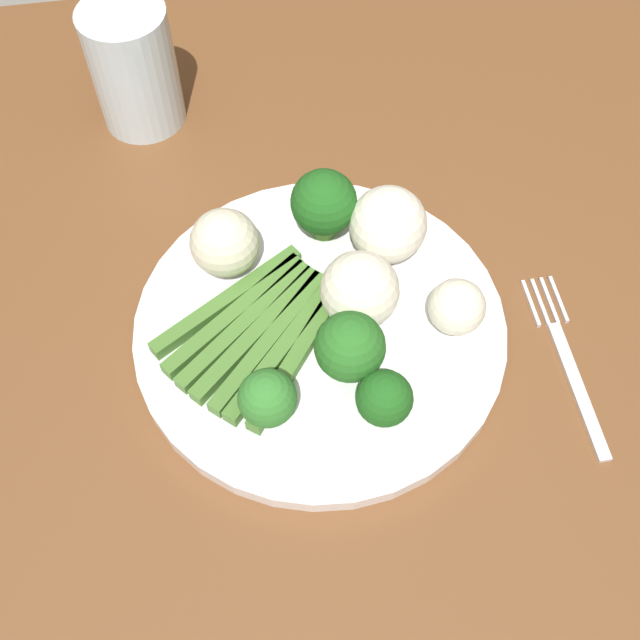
{
  "coord_description": "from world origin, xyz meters",
  "views": [
    {
      "loc": [
        -0.08,
        -0.35,
        1.29
      ],
      "look_at": [
        -0.03,
        -0.03,
        0.77
      ],
      "focal_mm": 43.29,
      "sensor_mm": 36.0,
      "label": 1
    }
  ],
  "objects_px": {
    "broccoli_right": "(324,203)",
    "broccoli_front": "(350,348)",
    "cauliflower_edge": "(225,243)",
    "plate": "(320,328)",
    "asparagus_bundle": "(260,331)",
    "water_glass": "(134,68)",
    "cauliflower_outer_edge": "(357,291)",
    "broccoli_front_left": "(387,399)",
    "cauliflower_back_right": "(388,225)",
    "cauliflower_near_fork": "(457,307)",
    "broccoli_back": "(267,399)",
    "fork": "(567,360)",
    "dining_table": "(348,358)"
  },
  "relations": [
    {
      "from": "asparagus_bundle",
      "to": "broccoli_front",
      "type": "height_order",
      "value": "broccoli_front"
    },
    {
      "from": "plate",
      "to": "asparagus_bundle",
      "type": "xyz_separation_m",
      "value": [
        -0.05,
        -0.0,
        0.01
      ]
    },
    {
      "from": "asparagus_bundle",
      "to": "broccoli_back",
      "type": "height_order",
      "value": "broccoli_back"
    },
    {
      "from": "fork",
      "to": "plate",
      "type": "bearing_deg",
      "value": 72.77
    },
    {
      "from": "broccoli_right",
      "to": "broccoli_front",
      "type": "relative_size",
      "value": 1.04
    },
    {
      "from": "cauliflower_near_fork",
      "to": "fork",
      "type": "xyz_separation_m",
      "value": [
        0.08,
        -0.04,
        -0.04
      ]
    },
    {
      "from": "broccoli_back",
      "to": "cauliflower_back_right",
      "type": "distance_m",
      "value": 0.18
    },
    {
      "from": "asparagus_bundle",
      "to": "cauliflower_outer_edge",
      "type": "xyz_separation_m",
      "value": [
        0.08,
        0.01,
        0.03
      ]
    },
    {
      "from": "cauliflower_edge",
      "to": "cauliflower_near_fork",
      "type": "xyz_separation_m",
      "value": [
        0.17,
        -0.09,
        -0.01
      ]
    },
    {
      "from": "broccoli_front",
      "to": "water_glass",
      "type": "xyz_separation_m",
      "value": [
        -0.14,
        0.32,
        0.01
      ]
    },
    {
      "from": "broccoli_right",
      "to": "cauliflower_edge",
      "type": "xyz_separation_m",
      "value": [
        -0.08,
        -0.02,
        -0.01
      ]
    },
    {
      "from": "broccoli_front",
      "to": "cauliflower_back_right",
      "type": "height_order",
      "value": "same"
    },
    {
      "from": "cauliflower_edge",
      "to": "broccoli_front",
      "type": "bearing_deg",
      "value": -55.34
    },
    {
      "from": "plate",
      "to": "cauliflower_edge",
      "type": "xyz_separation_m",
      "value": [
        -0.07,
        0.07,
        0.04
      ]
    },
    {
      "from": "water_glass",
      "to": "cauliflower_outer_edge",
      "type": "bearing_deg",
      "value": -59.31
    },
    {
      "from": "cauliflower_outer_edge",
      "to": "asparagus_bundle",
      "type": "bearing_deg",
      "value": -174.0
    },
    {
      "from": "broccoli_front",
      "to": "fork",
      "type": "height_order",
      "value": "broccoli_front"
    },
    {
      "from": "broccoli_back",
      "to": "broccoli_front",
      "type": "xyz_separation_m",
      "value": [
        0.06,
        0.03,
        0.01
      ]
    },
    {
      "from": "cauliflower_back_right",
      "to": "water_glass",
      "type": "relative_size",
      "value": 0.54
    },
    {
      "from": "plate",
      "to": "cauliflower_near_fork",
      "type": "distance_m",
      "value": 0.11
    },
    {
      "from": "broccoli_front",
      "to": "broccoli_right",
      "type": "bearing_deg",
      "value": 88.53
    },
    {
      "from": "broccoli_right",
      "to": "broccoli_front_left",
      "type": "distance_m",
      "value": 0.18
    },
    {
      "from": "broccoli_back",
      "to": "broccoli_front_left",
      "type": "bearing_deg",
      "value": -8.86
    },
    {
      "from": "cauliflower_edge",
      "to": "cauliflower_outer_edge",
      "type": "bearing_deg",
      "value": -33.83
    },
    {
      "from": "asparagus_bundle",
      "to": "cauliflower_back_right",
      "type": "bearing_deg",
      "value": 167.25
    },
    {
      "from": "broccoli_front_left",
      "to": "cauliflower_edge",
      "type": "xyz_separation_m",
      "value": [
        -0.1,
        0.16,
        -0.0
      ]
    },
    {
      "from": "plate",
      "to": "cauliflower_near_fork",
      "type": "height_order",
      "value": "cauliflower_near_fork"
    },
    {
      "from": "broccoli_right",
      "to": "broccoli_front_left",
      "type": "xyz_separation_m",
      "value": [
        0.02,
        -0.18,
        -0.01
      ]
    },
    {
      "from": "fork",
      "to": "broccoli_front",
      "type": "bearing_deg",
      "value": 86.03
    },
    {
      "from": "cauliflower_back_right",
      "to": "water_glass",
      "type": "height_order",
      "value": "water_glass"
    },
    {
      "from": "plate",
      "to": "cauliflower_back_right",
      "type": "bearing_deg",
      "value": 44.11
    },
    {
      "from": "broccoli_front_left",
      "to": "cauliflower_outer_edge",
      "type": "bearing_deg",
      "value": 92.38
    },
    {
      "from": "broccoli_front_left",
      "to": "cauliflower_back_right",
      "type": "height_order",
      "value": "cauliflower_back_right"
    },
    {
      "from": "asparagus_bundle",
      "to": "cauliflower_edge",
      "type": "height_order",
      "value": "cauliflower_edge"
    },
    {
      "from": "plate",
      "to": "asparagus_bundle",
      "type": "distance_m",
      "value": 0.05
    },
    {
      "from": "broccoli_front",
      "to": "broccoli_front_left",
      "type": "height_order",
      "value": "broccoli_front"
    },
    {
      "from": "plate",
      "to": "cauliflower_edge",
      "type": "distance_m",
      "value": 0.1
    },
    {
      "from": "broccoli_front_left",
      "to": "cauliflower_near_fork",
      "type": "xyz_separation_m",
      "value": [
        0.07,
        0.07,
        -0.01
      ]
    },
    {
      "from": "broccoli_front",
      "to": "cauliflower_back_right",
      "type": "bearing_deg",
      "value": 64.77
    },
    {
      "from": "broccoli_right",
      "to": "fork",
      "type": "relative_size",
      "value": 0.41
    },
    {
      "from": "broccoli_right",
      "to": "cauliflower_back_right",
      "type": "distance_m",
      "value": 0.06
    },
    {
      "from": "dining_table",
      "to": "broccoli_front",
      "type": "relative_size",
      "value": 20.7
    },
    {
      "from": "dining_table",
      "to": "cauliflower_edge",
      "type": "distance_m",
      "value": 0.18
    },
    {
      "from": "dining_table",
      "to": "cauliflower_back_right",
      "type": "bearing_deg",
      "value": 45.41
    },
    {
      "from": "broccoli_back",
      "to": "cauliflower_near_fork",
      "type": "relative_size",
      "value": 1.17
    },
    {
      "from": "cauliflower_outer_edge",
      "to": "fork",
      "type": "xyz_separation_m",
      "value": [
        0.16,
        -0.06,
        -0.04
      ]
    },
    {
      "from": "cauliflower_outer_edge",
      "to": "water_glass",
      "type": "distance_m",
      "value": 0.31
    },
    {
      "from": "cauliflower_back_right",
      "to": "fork",
      "type": "xyz_separation_m",
      "value": [
        0.12,
        -0.12,
        -0.04
      ]
    },
    {
      "from": "asparagus_bundle",
      "to": "cauliflower_near_fork",
      "type": "bearing_deg",
      "value": 131.85
    },
    {
      "from": "cauliflower_near_fork",
      "to": "cauliflower_edge",
      "type": "bearing_deg",
      "value": 153.14
    }
  ]
}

